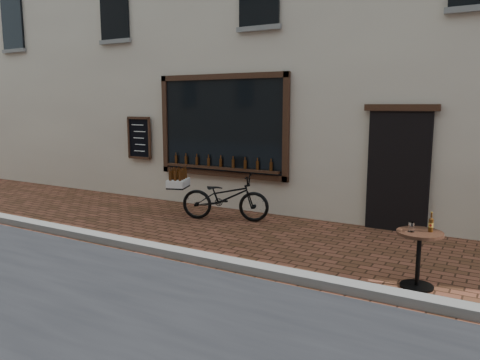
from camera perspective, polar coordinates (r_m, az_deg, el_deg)
The scene contains 4 objects.
ground at distance 6.83m, azimuth -4.24°, elevation -10.65°, with size 90.00×90.00×0.00m, color #4F2C19.
kerb at distance 6.96m, azimuth -3.30°, elevation -9.71°, with size 90.00×0.25×0.12m, color slate.
cargo_bicycle at distance 9.42m, azimuth -2.03°, elevation -2.06°, with size 2.13×1.20×1.00m.
bistro_table at distance 6.39m, azimuth 21.01°, elevation -7.71°, with size 0.57×0.57×0.98m.
Camera 1 is at (3.65, -5.28, 2.31)m, focal length 35.00 mm.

